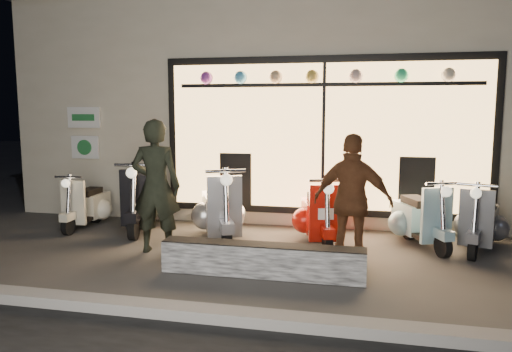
{
  "coord_description": "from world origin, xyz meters",
  "views": [
    {
      "loc": [
        1.5,
        -6.36,
        2.03
      ],
      "look_at": [
        -0.05,
        0.6,
        1.05
      ],
      "focal_mm": 35.0,
      "sensor_mm": 36.0,
      "label": 1
    }
  ],
  "objects_px": {
    "scooter_silver": "(220,210)",
    "woman": "(353,201)",
    "man": "(156,186)",
    "graffiti_barrier": "(262,260)",
    "scooter_red": "(319,215)"
  },
  "relations": [
    {
      "from": "graffiti_barrier",
      "to": "scooter_silver",
      "type": "relative_size",
      "value": 1.61
    },
    {
      "from": "scooter_silver",
      "to": "scooter_red",
      "type": "height_order",
      "value": "scooter_silver"
    },
    {
      "from": "graffiti_barrier",
      "to": "man",
      "type": "xyz_separation_m",
      "value": [
        -1.66,
        0.68,
        0.74
      ]
    },
    {
      "from": "woman",
      "to": "scooter_red",
      "type": "bearing_deg",
      "value": -54.71
    },
    {
      "from": "scooter_silver",
      "to": "woman",
      "type": "height_order",
      "value": "woman"
    },
    {
      "from": "scooter_red",
      "to": "man",
      "type": "distance_m",
      "value": 2.47
    },
    {
      "from": "scooter_red",
      "to": "woman",
      "type": "height_order",
      "value": "woman"
    },
    {
      "from": "scooter_red",
      "to": "woman",
      "type": "xyz_separation_m",
      "value": [
        0.52,
        -1.12,
        0.45
      ]
    },
    {
      "from": "graffiti_barrier",
      "to": "scooter_red",
      "type": "bearing_deg",
      "value": 73.24
    },
    {
      "from": "scooter_red",
      "to": "woman",
      "type": "distance_m",
      "value": 1.31
    },
    {
      "from": "man",
      "to": "woman",
      "type": "height_order",
      "value": "man"
    },
    {
      "from": "scooter_silver",
      "to": "man",
      "type": "distance_m",
      "value": 1.23
    },
    {
      "from": "graffiti_barrier",
      "to": "woman",
      "type": "bearing_deg",
      "value": 30.16
    },
    {
      "from": "woman",
      "to": "graffiti_barrier",
      "type": "bearing_deg",
      "value": 40.34
    },
    {
      "from": "graffiti_barrier",
      "to": "woman",
      "type": "relative_size",
      "value": 1.45
    }
  ]
}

